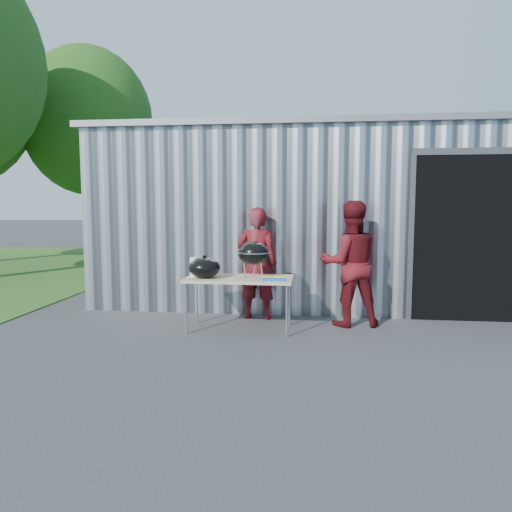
# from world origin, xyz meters

# --- Properties ---
(ground) EXTENTS (80.00, 80.00, 0.00)m
(ground) POSITION_xyz_m (0.00, 0.00, 0.00)
(ground) COLOR #343436
(building) EXTENTS (8.20, 6.20, 3.10)m
(building) POSITION_xyz_m (0.92, 4.59, 1.54)
(building) COLOR silver
(building) RESTS_ON ground
(tree_far) EXTENTS (3.97, 3.97, 6.57)m
(tree_far) POSITION_xyz_m (-6.50, 9.00, 4.28)
(tree_far) COLOR #442D19
(tree_far) RESTS_ON ground
(folding_table) EXTENTS (1.50, 0.75, 0.75)m
(folding_table) POSITION_xyz_m (-0.44, 0.74, 0.71)
(folding_table) COLOR tan
(folding_table) RESTS_ON ground
(kettle_grill) EXTENTS (0.45, 0.45, 0.94)m
(kettle_grill) POSITION_xyz_m (-0.24, 0.80, 1.17)
(kettle_grill) COLOR black
(kettle_grill) RESTS_ON folding_table
(grill_lid) EXTENTS (0.44, 0.44, 0.32)m
(grill_lid) POSITION_xyz_m (-0.91, 0.64, 0.89)
(grill_lid) COLOR black
(grill_lid) RESTS_ON folding_table
(paper_towels) EXTENTS (0.12, 0.12, 0.28)m
(paper_towels) POSITION_xyz_m (-1.07, 0.69, 0.89)
(paper_towels) COLOR white
(paper_towels) RESTS_ON folding_table
(white_tub) EXTENTS (0.20, 0.15, 0.10)m
(white_tub) POSITION_xyz_m (-0.99, 0.93, 0.80)
(white_tub) COLOR white
(white_tub) RESTS_ON folding_table
(foil_box) EXTENTS (0.32, 0.05, 0.06)m
(foil_box) POSITION_xyz_m (0.07, 0.49, 0.78)
(foil_box) COLOR #1A4AAC
(foil_box) RESTS_ON folding_table
(person_cook) EXTENTS (0.67, 0.47, 1.73)m
(person_cook) POSITION_xyz_m (-0.27, 1.46, 0.87)
(person_cook) COLOR #5A1015
(person_cook) RESTS_ON ground
(person_bystander) EXTENTS (0.99, 0.84, 1.82)m
(person_bystander) POSITION_xyz_m (1.13, 1.20, 0.91)
(person_bystander) COLOR #5A1015
(person_bystander) RESTS_ON ground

